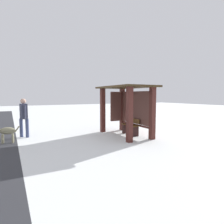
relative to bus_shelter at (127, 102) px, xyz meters
The scene contains 5 objects.
ground_plane 1.57m from the bus_shelter, 62.12° to the right, with size 60.00×60.00×0.00m, color white.
bus_shelter is the anchor object (origin of this frame).
bench_left_inside 1.22m from the bus_shelter, 60.51° to the left, with size 1.03×0.36×0.77m.
person_walking 4.70m from the bus_shelter, 111.19° to the right, with size 0.66×0.38×1.73m.
dog 5.24m from the bus_shelter, 99.50° to the right, with size 0.33×0.89×0.66m.
Camera 1 is at (7.52, -4.74, 1.87)m, focal length 30.73 mm.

